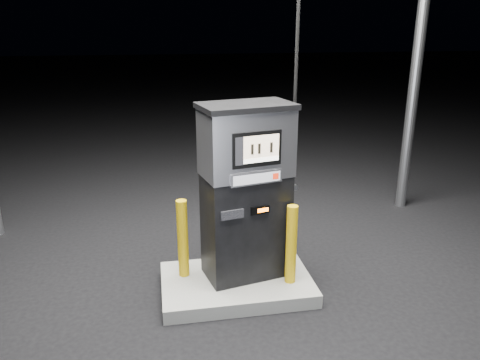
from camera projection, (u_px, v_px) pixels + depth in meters
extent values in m
plane|color=black|center=(237.00, 290.00, 5.09)|extent=(80.00, 80.00, 0.00)
cube|color=slate|center=(237.00, 284.00, 5.07)|extent=(1.60, 1.00, 0.15)
cylinder|color=gray|center=(417.00, 60.00, 6.74)|extent=(0.16, 0.16, 4.50)
cube|color=black|center=(246.00, 225.00, 4.97)|extent=(0.95, 0.67, 1.13)
cube|color=silver|center=(246.00, 143.00, 4.68)|extent=(0.97, 0.69, 0.68)
cube|color=black|center=(246.00, 106.00, 4.57)|extent=(1.01, 0.73, 0.05)
cube|color=black|center=(257.00, 149.00, 4.45)|extent=(0.50, 0.13, 0.34)
cube|color=beige|center=(261.00, 146.00, 4.45)|extent=(0.36, 0.08, 0.22)
cube|color=white|center=(261.00, 160.00, 4.49)|extent=(0.36, 0.08, 0.05)
cube|color=silver|center=(257.00, 178.00, 4.55)|extent=(0.54, 0.14, 0.13)
cube|color=#9B9DA3|center=(257.00, 179.00, 4.53)|extent=(0.49, 0.11, 0.10)
cube|color=red|center=(276.00, 176.00, 4.60)|extent=(0.06, 0.02, 0.06)
cube|color=black|center=(260.00, 210.00, 4.68)|extent=(0.20, 0.06, 0.08)
cube|color=orange|center=(263.00, 210.00, 4.68)|extent=(0.12, 0.03, 0.04)
cube|color=black|center=(232.00, 215.00, 4.57)|extent=(0.24, 0.07, 0.09)
cube|color=black|center=(287.00, 186.00, 5.02)|extent=(0.12, 0.18, 0.23)
cylinder|color=gray|center=(291.00, 185.00, 5.04)|extent=(0.10, 0.21, 0.06)
cylinder|color=black|center=(297.00, 39.00, 4.51)|extent=(0.04, 0.04, 2.81)
cylinder|color=#CCA00B|center=(183.00, 239.00, 4.97)|extent=(0.14, 0.14, 0.87)
cylinder|color=#CCA00B|center=(291.00, 245.00, 4.85)|extent=(0.14, 0.14, 0.86)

